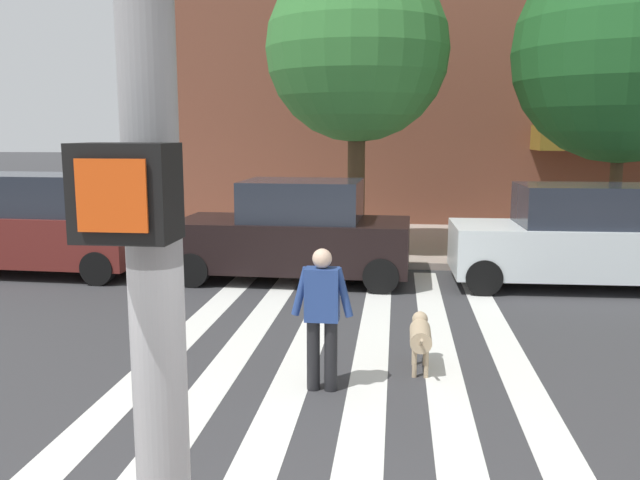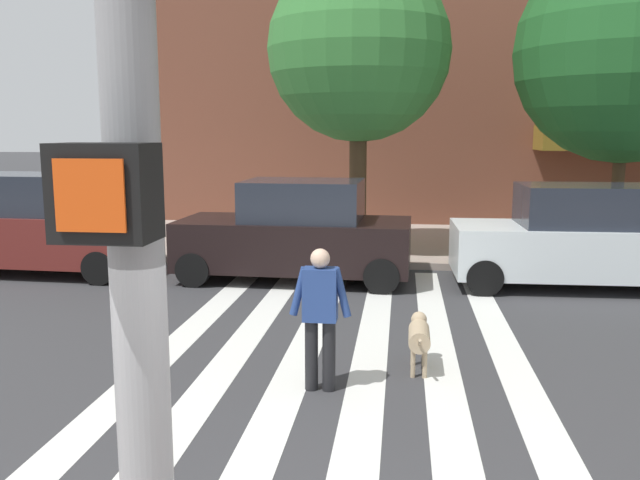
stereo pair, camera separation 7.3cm
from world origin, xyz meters
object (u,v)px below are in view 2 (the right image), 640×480
object	(u,v)px
street_tree_middle	(627,52)
pedestrian_dog_walker	(320,311)
parked_car_near_curb	(34,225)
dog_on_leash	(419,335)
parked_car_third_in_line	(587,238)
street_tree_nearest	(359,50)
parked_car_behind_first	(297,233)

from	to	relation	value
street_tree_middle	pedestrian_dog_walker	xyz separation A→B (m)	(-5.50, -7.80, -3.63)
parked_car_near_curb	street_tree_middle	size ratio (longest dim) A/B	0.71
street_tree_middle	pedestrian_dog_walker	world-z (taller)	street_tree_middle
parked_car_near_curb	dog_on_leash	distance (m)	9.16
parked_car_third_in_line	dog_on_leash	bearing A→B (deg)	-123.74
parked_car_third_in_line	street_tree_nearest	xyz separation A→B (m)	(-4.46, 2.50, 3.76)
pedestrian_dog_walker	dog_on_leash	size ratio (longest dim) A/B	1.62
parked_car_near_curb	parked_car_third_in_line	xyz separation A→B (m)	(10.99, 0.00, -0.06)
parked_car_behind_first	street_tree_nearest	distance (m)	4.64
parked_car_behind_first	pedestrian_dog_walker	xyz separation A→B (m)	(1.16, -5.58, -0.01)
parked_car_third_in_line	street_tree_middle	bearing A→B (deg)	62.17
parked_car_near_curb	parked_car_behind_first	xyz separation A→B (m)	(5.50, 0.00, -0.07)
parked_car_near_curb	pedestrian_dog_walker	world-z (taller)	parked_car_near_curb
street_tree_middle	pedestrian_dog_walker	distance (m)	10.21
parked_car_near_curb	street_tree_nearest	xyz separation A→B (m)	(6.53, 2.51, 3.70)
parked_car_third_in_line	street_tree_middle	world-z (taller)	street_tree_middle
parked_car_near_curb	street_tree_nearest	size ratio (longest dim) A/B	0.73
parked_car_third_in_line	street_tree_nearest	size ratio (longest dim) A/B	0.73
parked_car_behind_first	parked_car_third_in_line	xyz separation A→B (m)	(5.49, 0.00, 0.01)
parked_car_behind_first	pedestrian_dog_walker	distance (m)	5.70
street_tree_nearest	street_tree_middle	xyz separation A→B (m)	(5.63, -0.29, -0.14)
parked_car_near_curb	street_tree_middle	xyz separation A→B (m)	(12.16, 2.21, 3.56)
pedestrian_dog_walker	parked_car_behind_first	bearing A→B (deg)	101.71
parked_car_near_curb	dog_on_leash	world-z (taller)	parked_car_near_curb
parked_car_behind_first	dog_on_leash	bearing A→B (deg)	-64.52
parked_car_third_in_line	street_tree_nearest	bearing A→B (deg)	150.72
dog_on_leash	parked_car_third_in_line	bearing A→B (deg)	56.26
street_tree_middle	dog_on_leash	world-z (taller)	street_tree_middle
parked_car_near_curb	street_tree_nearest	bearing A→B (deg)	21.00
parked_car_near_curb	parked_car_third_in_line	bearing A→B (deg)	0.02
parked_car_behind_first	parked_car_third_in_line	bearing A→B (deg)	0.03
parked_car_third_in_line	pedestrian_dog_walker	bearing A→B (deg)	-127.83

